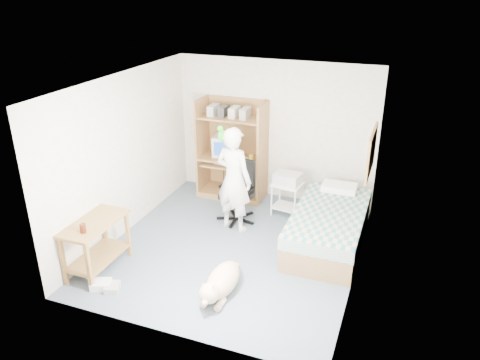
{
  "coord_description": "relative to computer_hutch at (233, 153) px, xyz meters",
  "views": [
    {
      "loc": [
        2.23,
        -5.67,
        3.77
      ],
      "look_at": [
        0.03,
        0.16,
        1.05
      ],
      "focal_mm": 35.0,
      "sensor_mm": 36.0,
      "label": 1
    }
  ],
  "objects": [
    {
      "name": "pencil_cup",
      "position": [
        0.38,
        -0.09,
        -0.0
      ],
      "size": [
        0.08,
        0.08,
        0.12
      ],
      "primitive_type": "cylinder",
      "color": "gold",
      "rests_on": "computer_hutch"
    },
    {
      "name": "person",
      "position": [
        0.48,
        -1.17,
        0.03
      ],
      "size": [
        0.71,
        0.55,
        1.71
      ],
      "primitive_type": "imported",
      "rotation": [
        0.0,
        0.0,
        2.88
      ],
      "color": "white",
      "rests_on": "floor"
    },
    {
      "name": "wall_left",
      "position": [
        -1.1,
        -1.74,
        0.43
      ],
      "size": [
        0.02,
        4.0,
        2.5
      ],
      "primitive_type": "cube",
      "color": "beige",
      "rests_on": "floor"
    },
    {
      "name": "office_chair",
      "position": [
        0.44,
        -0.87,
        -0.45
      ],
      "size": [
        0.58,
        0.58,
        1.03
      ],
      "rotation": [
        0.0,
        0.0,
        -0.26
      ],
      "color": "black",
      "rests_on": "floor"
    },
    {
      "name": "printer",
      "position": [
        1.15,
        -0.42,
        -0.15
      ],
      "size": [
        0.46,
        0.38,
        0.18
      ],
      "primitive_type": "cube",
      "rotation": [
        0.0,
        0.0,
        -0.15
      ],
      "color": "#ACACA7",
      "rests_on": "printer_cart"
    },
    {
      "name": "dog",
      "position": [
        0.95,
        -2.85,
        -0.64
      ],
      "size": [
        0.37,
        1.12,
        0.42
      ],
      "rotation": [
        0.0,
        0.0,
        -0.01
      ],
      "color": "tan",
      "rests_on": "floor"
    },
    {
      "name": "parrot",
      "position": [
        0.28,
        -1.16,
        0.74
      ],
      "size": [
        0.13,
        0.22,
        0.35
      ],
      "rotation": [
        0.0,
        0.0,
        -0.26
      ],
      "color": "#148E17",
      "rests_on": "person"
    },
    {
      "name": "ceiling",
      "position": [
        0.7,
        -1.74,
        1.68
      ],
      "size": [
        3.6,
        4.0,
        0.02
      ],
      "primitive_type": "cube",
      "color": "white",
      "rests_on": "wall_back"
    },
    {
      "name": "bed",
      "position": [
        2.0,
        -1.12,
        -0.53
      ],
      "size": [
        1.02,
        2.02,
        0.66
      ],
      "color": "brown",
      "rests_on": "floor"
    },
    {
      "name": "keyboard",
      "position": [
        -0.04,
        -0.16,
        -0.15
      ],
      "size": [
        0.46,
        0.21,
        0.03
      ],
      "primitive_type": "cube",
      "rotation": [
        0.0,
        0.0,
        -0.1
      ],
      "color": "beige",
      "rests_on": "computer_hutch"
    },
    {
      "name": "printer_cart",
      "position": [
        1.15,
        -0.42,
        -0.43
      ],
      "size": [
        0.54,
        0.46,
        0.58
      ],
      "rotation": [
        0.0,
        0.0,
        -0.15
      ],
      "color": "silver",
      "rests_on": "floor"
    },
    {
      "name": "drink_glass",
      "position": [
        -0.8,
        -3.22,
        -0.01
      ],
      "size": [
        0.08,
        0.08,
        0.12
      ],
      "primitive_type": "cylinder",
      "color": "#3D1609",
      "rests_on": "side_desk"
    },
    {
      "name": "floor_box_b",
      "position": [
        -0.41,
        -3.28,
        -0.78
      ],
      "size": [
        0.25,
        0.27,
        0.08
      ],
      "primitive_type": "cube",
      "rotation": [
        0.0,
        0.0,
        0.38
      ],
      "color": "#A4A49F",
      "rests_on": "floor"
    },
    {
      "name": "wall_back",
      "position": [
        0.7,
        0.26,
        0.43
      ],
      "size": [
        3.6,
        0.02,
        2.5
      ],
      "primitive_type": "cube",
      "color": "beige",
      "rests_on": "floor"
    },
    {
      "name": "side_desk",
      "position": [
        -0.85,
        -2.94,
        -0.33
      ],
      "size": [
        0.5,
        1.0,
        0.75
      ],
      "color": "brown",
      "rests_on": "floor"
    },
    {
      "name": "computer_hutch",
      "position": [
        0.0,
        0.0,
        0.0
      ],
      "size": [
        1.2,
        0.63,
        1.8
      ],
      "color": "brown",
      "rests_on": "floor"
    },
    {
      "name": "floor",
      "position": [
        0.7,
        -1.74,
        -0.82
      ],
      "size": [
        4.0,
        4.0,
        0.0
      ],
      "primitive_type": "plane",
      "color": "#4D5A69",
      "rests_on": "ground"
    },
    {
      "name": "wall_right",
      "position": [
        2.5,
        -1.74,
        0.43
      ],
      "size": [
        0.02,
        4.0,
        2.5
      ],
      "primitive_type": "cube",
      "color": "beige",
      "rests_on": "floor"
    },
    {
      "name": "floor_box_a",
      "position": [
        -0.57,
        -3.3,
        -0.77
      ],
      "size": [
        0.3,
        0.27,
        0.1
      ],
      "primitive_type": "cube",
      "rotation": [
        0.0,
        0.0,
        0.35
      ],
      "color": "silver",
      "rests_on": "floor"
    },
    {
      "name": "crt_monitor",
      "position": [
        -0.16,
        0.01,
        0.13
      ],
      "size": [
        0.45,
        0.47,
        0.37
      ],
      "rotation": [
        0.0,
        0.0,
        0.17
      ],
      "color": "beige",
      "rests_on": "computer_hutch"
    },
    {
      "name": "corkboard",
      "position": [
        2.47,
        -0.84,
        0.63
      ],
      "size": [
        0.04,
        0.94,
        0.66
      ],
      "color": "olive",
      "rests_on": "wall_right"
    }
  ]
}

